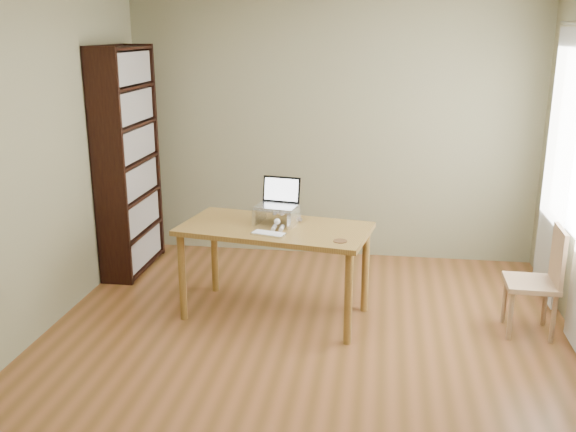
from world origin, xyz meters
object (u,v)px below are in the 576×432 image
object	(u,v)px
cat	(282,214)
chair	(541,278)
desk	(275,238)
keyboard	(269,234)
laptop	(278,199)
bookshelf	(128,161)

from	to	relation	value
cat	chair	bearing A→B (deg)	-4.60
desk	keyboard	xyz separation A→B (m)	(-0.01, -0.22, 0.10)
laptop	cat	size ratio (longest dim) A/B	0.70
laptop	chair	size ratio (longest dim) A/B	0.41
bookshelf	desk	world-z (taller)	bookshelf
desk	cat	xyz separation A→B (m)	(0.04, 0.11, 0.16)
keyboard	chair	size ratio (longest dim) A/B	0.33
chair	cat	bearing A→B (deg)	177.44
laptop	keyboard	bearing A→B (deg)	-81.88
desk	cat	world-z (taller)	cat
laptop	cat	distance (m)	0.13
bookshelf	cat	bearing A→B (deg)	-25.61
bookshelf	chair	xyz separation A→B (m)	(3.55, -0.89, -0.60)
bookshelf	cat	xyz separation A→B (m)	(1.57, -0.75, -0.23)
bookshelf	laptop	bearing A→B (deg)	-25.44
desk	laptop	xyz separation A→B (m)	(-0.00, 0.13, 0.28)
laptop	keyboard	distance (m)	0.40
bookshelf	keyboard	xyz separation A→B (m)	(1.52, -1.08, -0.29)
laptop	cat	xyz separation A→B (m)	(0.04, -0.02, -0.12)
bookshelf	laptop	xyz separation A→B (m)	(1.53, -0.73, -0.11)
laptop	chair	distance (m)	2.08
bookshelf	chair	distance (m)	3.71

